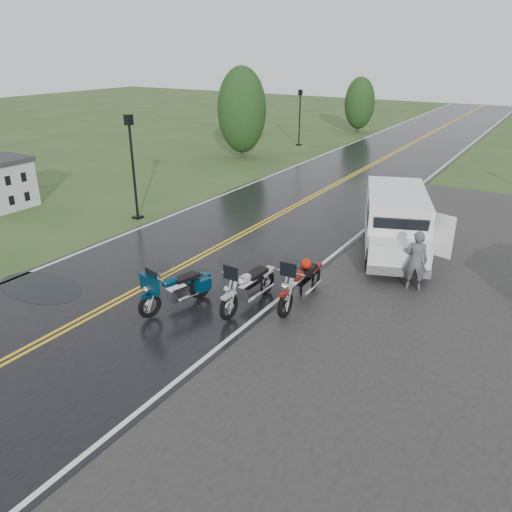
{
  "coord_description": "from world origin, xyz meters",
  "views": [
    {
      "loc": [
        9.89,
        -9.39,
        6.64
      ],
      "look_at": [
        2.8,
        2.0,
        1.0
      ],
      "focal_mm": 35.0,
      "sensor_mm": 36.0,
      "label": 1
    }
  ],
  "objects_px": {
    "motorcycle_teal": "(149,297)",
    "lamp_post_far_left": "(300,118)",
    "motorcycle_red": "(286,294)",
    "motorcycle_silver": "(229,297)",
    "person_at_van": "(416,261)",
    "van_white": "(372,240)",
    "lamp_post_near_left": "(133,168)"
  },
  "relations": [
    {
      "from": "motorcycle_teal",
      "to": "lamp_post_far_left",
      "type": "distance_m",
      "value": 25.99
    },
    {
      "from": "motorcycle_red",
      "to": "person_at_van",
      "type": "distance_m",
      "value": 4.25
    },
    {
      "from": "motorcycle_teal",
      "to": "lamp_post_far_left",
      "type": "relative_size",
      "value": 0.58
    },
    {
      "from": "motorcycle_teal",
      "to": "motorcycle_silver",
      "type": "xyz_separation_m",
      "value": [
        1.81,
        1.0,
        0.05
      ]
    },
    {
      "from": "motorcycle_teal",
      "to": "person_at_van",
      "type": "height_order",
      "value": "person_at_van"
    },
    {
      "from": "motorcycle_red",
      "to": "lamp_post_far_left",
      "type": "bearing_deg",
      "value": 114.01
    },
    {
      "from": "motorcycle_teal",
      "to": "van_white",
      "type": "xyz_separation_m",
      "value": [
        3.8,
        6.0,
        0.39
      ]
    },
    {
      "from": "lamp_post_near_left",
      "to": "motorcycle_red",
      "type": "bearing_deg",
      "value": -23.86
    },
    {
      "from": "motorcycle_silver",
      "to": "lamp_post_far_left",
      "type": "distance_m",
      "value": 25.7
    },
    {
      "from": "van_white",
      "to": "person_at_van",
      "type": "height_order",
      "value": "van_white"
    },
    {
      "from": "person_at_van",
      "to": "lamp_post_far_left",
      "type": "xyz_separation_m",
      "value": [
        -13.7,
        19.16,
        1.06
      ]
    },
    {
      "from": "lamp_post_near_left",
      "to": "van_white",
      "type": "bearing_deg",
      "value": -0.03
    },
    {
      "from": "person_at_van",
      "to": "lamp_post_near_left",
      "type": "bearing_deg",
      "value": -16.9
    },
    {
      "from": "motorcycle_silver",
      "to": "motorcycle_teal",
      "type": "bearing_deg",
      "value": -149.79
    },
    {
      "from": "van_white",
      "to": "person_at_van",
      "type": "relative_size",
      "value": 3.0
    },
    {
      "from": "van_white",
      "to": "person_at_van",
      "type": "distance_m",
      "value": 1.66
    },
    {
      "from": "van_white",
      "to": "lamp_post_far_left",
      "type": "relative_size",
      "value": 1.38
    },
    {
      "from": "lamp_post_far_left",
      "to": "lamp_post_near_left",
      "type": "bearing_deg",
      "value": -83.74
    },
    {
      "from": "van_white",
      "to": "lamp_post_near_left",
      "type": "height_order",
      "value": "lamp_post_near_left"
    },
    {
      "from": "motorcycle_silver",
      "to": "van_white",
      "type": "distance_m",
      "value": 5.38
    },
    {
      "from": "motorcycle_silver",
      "to": "person_at_van",
      "type": "height_order",
      "value": "person_at_van"
    },
    {
      "from": "van_white",
      "to": "lamp_post_far_left",
      "type": "height_order",
      "value": "lamp_post_far_left"
    },
    {
      "from": "motorcycle_silver",
      "to": "person_at_van",
      "type": "xyz_separation_m",
      "value": [
        3.53,
        4.41,
        0.17
      ]
    },
    {
      "from": "motorcycle_teal",
      "to": "motorcycle_silver",
      "type": "height_order",
      "value": "motorcycle_silver"
    },
    {
      "from": "person_at_van",
      "to": "lamp_post_near_left",
      "type": "relative_size",
      "value": 0.42
    },
    {
      "from": "motorcycle_red",
      "to": "motorcycle_silver",
      "type": "distance_m",
      "value": 1.47
    },
    {
      "from": "motorcycle_red",
      "to": "van_white",
      "type": "height_order",
      "value": "van_white"
    },
    {
      "from": "motorcycle_red",
      "to": "lamp_post_far_left",
      "type": "height_order",
      "value": "lamp_post_far_left"
    },
    {
      "from": "motorcycle_red",
      "to": "lamp_post_near_left",
      "type": "bearing_deg",
      "value": 153.58
    },
    {
      "from": "motorcycle_red",
      "to": "lamp_post_far_left",
      "type": "distance_m",
      "value": 25.4
    },
    {
      "from": "motorcycle_teal",
      "to": "person_at_van",
      "type": "xyz_separation_m",
      "value": [
        5.35,
        5.41,
        0.23
      ]
    },
    {
      "from": "van_white",
      "to": "lamp_post_near_left",
      "type": "xyz_separation_m",
      "value": [
        -10.11,
        0.01,
        1.08
      ]
    }
  ]
}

